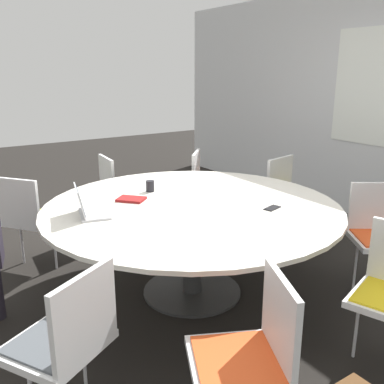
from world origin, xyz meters
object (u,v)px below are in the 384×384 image
at_px(chair_4, 379,229).
at_px(chair_8, 29,214).
at_px(chair_7, 119,188).
at_px(spiral_notebook, 131,199).
at_px(chair_5, 289,192).
at_px(cell_phone, 272,208).
at_px(chair_1, 66,336).
at_px(coffee_cup, 150,186).
at_px(laptop, 88,208).
at_px(chair_2, 251,349).
at_px(chair_6, 207,183).

bearing_deg(chair_4, chair_8, -6.59).
distance_m(chair_7, spiral_notebook, 1.22).
xyz_separation_m(chair_5, cell_phone, (0.77, -1.00, 0.22)).
xyz_separation_m(chair_1, coffee_cup, (-1.30, 1.16, 0.27)).
bearing_deg(coffee_cup, laptop, -65.30).
bearing_deg(chair_2, chair_1, 75.51).
xyz_separation_m(chair_4, laptop, (-0.98, -2.01, 0.28)).
xyz_separation_m(spiral_notebook, coffee_cup, (-0.15, 0.25, 0.04)).
xyz_separation_m(chair_5, coffee_cup, (-0.14, -1.53, 0.27)).
relative_size(laptop, cell_phone, 2.26).
distance_m(laptop, cell_phone, 1.34).
bearing_deg(spiral_notebook, coffee_cup, 120.32).
bearing_deg(chair_7, chair_2, -8.00).
bearing_deg(chair_4, cell_phone, 10.10).
bearing_deg(chair_2, chair_6, -5.87).
xyz_separation_m(chair_2, spiral_notebook, (-1.72, 0.25, 0.23)).
bearing_deg(cell_phone, coffee_cup, -149.62).
bearing_deg(spiral_notebook, chair_7, 160.73).
distance_m(chair_6, laptop, 1.97).
relative_size(chair_1, chair_5, 1.00).
height_order(chair_4, chair_7, same).
relative_size(chair_4, chair_5, 1.00).
bearing_deg(chair_2, chair_5, -23.79).
height_order(chair_1, chair_2, same).
xyz_separation_m(chair_2, coffee_cup, (-1.87, 0.50, 0.27)).
distance_m(chair_6, chair_7, 0.97).
distance_m(chair_2, coffee_cup, 1.95).
distance_m(chair_6, coffee_cup, 1.26).
relative_size(chair_7, coffee_cup, 9.34).
distance_m(chair_8, coffee_cup, 1.10).
relative_size(chair_7, chair_8, 1.00).
xyz_separation_m(chair_6, chair_7, (-0.35, -0.91, 0.00)).
bearing_deg(chair_6, cell_phone, 24.41).
bearing_deg(chair_2, chair_7, 13.22).
bearing_deg(coffee_cup, chair_2, -14.87).
bearing_deg(laptop, chair_4, -101.14).
relative_size(chair_1, laptop, 2.52).
relative_size(chair_5, chair_7, 1.00).
distance_m(spiral_notebook, cell_phone, 1.10).
height_order(chair_2, chair_5, same).
bearing_deg(chair_6, chair_4, 51.87).
height_order(chair_1, chair_5, same).
bearing_deg(chair_2, chair_4, -46.61).
height_order(chair_2, chair_7, same).
distance_m(chair_4, coffee_cup, 1.88).
distance_m(chair_2, cell_phone, 1.42).
xyz_separation_m(chair_4, chair_7, (-2.26, -1.21, 0.00)).
distance_m(chair_1, coffee_cup, 1.76).
bearing_deg(spiral_notebook, chair_1, -38.30).
distance_m(chair_1, spiral_notebook, 1.49).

